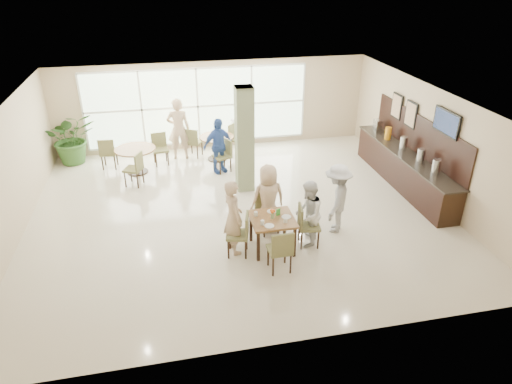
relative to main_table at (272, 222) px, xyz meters
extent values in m
plane|color=beige|center=(-0.43, 1.78, -0.65)|extent=(10.00, 10.00, 0.00)
plane|color=white|center=(-0.43, 1.78, 2.15)|extent=(10.00, 10.00, 0.00)
plane|color=#CBB391|center=(-0.43, 6.28, 0.75)|extent=(10.00, 0.00, 10.00)
plane|color=#CBB391|center=(-0.43, -2.72, 0.75)|extent=(10.00, 0.00, 10.00)
plane|color=#CBB391|center=(-5.43, 1.78, 0.75)|extent=(0.00, 9.00, 9.00)
plane|color=#CBB391|center=(4.57, 1.78, 0.75)|extent=(0.00, 9.00, 9.00)
plane|color=silver|center=(-0.93, 6.25, 0.75)|extent=(7.00, 0.00, 7.00)
cube|color=#6F7954|center=(-0.03, 2.98, 0.75)|extent=(0.45, 0.45, 2.80)
cube|color=brown|center=(0.00, 0.00, 0.07)|extent=(0.92, 0.92, 0.05)
cube|color=black|center=(-0.39, -0.39, -0.30)|extent=(0.06, 0.06, 0.70)
cube|color=black|center=(0.39, -0.39, -0.30)|extent=(0.06, 0.06, 0.70)
cube|color=black|center=(-0.39, 0.39, -0.30)|extent=(0.06, 0.06, 0.70)
cube|color=black|center=(0.39, 0.39, -0.30)|extent=(0.06, 0.06, 0.70)
cylinder|color=brown|center=(-2.92, 4.65, 0.08)|extent=(1.16, 1.16, 0.04)
cylinder|color=black|center=(-2.92, 4.65, -0.30)|extent=(0.10, 0.10, 0.71)
cylinder|color=black|center=(-2.92, 4.65, -0.64)|extent=(0.60, 0.60, 0.03)
cylinder|color=brown|center=(-0.50, 5.16, 0.08)|extent=(1.06, 1.06, 0.04)
cylinder|color=black|center=(-0.50, 5.16, -0.30)|extent=(0.10, 0.10, 0.71)
cylinder|color=black|center=(-0.50, 5.16, -0.64)|extent=(0.60, 0.60, 0.03)
cylinder|color=white|center=(-0.26, -0.21, 0.15)|extent=(0.08, 0.08, 0.10)
cylinder|color=white|center=(-0.32, 0.16, 0.15)|extent=(0.08, 0.08, 0.10)
cylinder|color=white|center=(0.22, -0.22, 0.15)|extent=(0.08, 0.08, 0.10)
cylinder|color=white|center=(-0.14, -0.30, 0.11)|extent=(0.20, 0.20, 0.01)
cylinder|color=white|center=(0.05, 0.27, 0.11)|extent=(0.20, 0.20, 0.01)
cylinder|color=white|center=(0.30, -0.02, 0.11)|extent=(0.20, 0.20, 0.01)
cylinder|color=#99B27F|center=(0.00, 0.00, 0.16)|extent=(0.07, 0.07, 0.12)
sphere|color=#FF6015|center=(0.03, 0.00, 0.27)|extent=(0.07, 0.07, 0.07)
sphere|color=#FF6015|center=(-0.02, 0.03, 0.27)|extent=(0.07, 0.07, 0.07)
sphere|color=#FF6015|center=(-0.01, -0.03, 0.27)|extent=(0.07, 0.07, 0.07)
cube|color=green|center=(0.15, 0.10, 0.17)|extent=(0.10, 0.06, 0.15)
cube|color=black|center=(4.25, 2.28, -0.20)|extent=(0.60, 4.60, 0.90)
cube|color=black|center=(4.25, 2.28, 0.27)|extent=(0.64, 4.70, 0.04)
cube|color=black|center=(4.54, 2.28, 0.80)|extent=(0.04, 4.60, 1.00)
cylinder|color=silver|center=(4.25, 0.88, 0.49)|extent=(0.20, 0.20, 0.40)
cylinder|color=silver|center=(4.25, 1.58, 0.49)|extent=(0.20, 0.20, 0.40)
cylinder|color=silver|center=(4.25, 2.48, 0.49)|extent=(0.20, 0.20, 0.40)
cylinder|color=orange|center=(4.25, 3.38, 0.47)|extent=(0.18, 0.18, 0.36)
cube|color=silver|center=(4.25, 4.08, 0.47)|extent=(0.18, 0.30, 0.36)
cube|color=black|center=(4.51, 1.18, 1.50)|extent=(0.06, 1.00, 0.58)
cube|color=#7F99CC|center=(4.49, 1.18, 1.50)|extent=(0.01, 0.92, 0.50)
cube|color=black|center=(4.52, 2.78, 1.20)|extent=(0.04, 0.55, 0.70)
cube|color=olive|center=(4.50, 2.78, 1.20)|extent=(0.01, 0.47, 0.62)
cube|color=black|center=(4.52, 3.58, 1.20)|extent=(0.04, 0.55, 0.70)
cube|color=olive|center=(4.50, 3.58, 1.20)|extent=(0.01, 0.47, 0.62)
imported|color=#315D25|center=(-4.80, 5.82, 0.14)|extent=(1.76, 1.76, 1.58)
imported|color=tan|center=(-0.82, 0.08, 0.17)|extent=(0.55, 0.69, 1.65)
imported|color=tan|center=(0.09, 0.79, 0.15)|extent=(0.83, 0.52, 1.60)
imported|color=white|center=(0.79, 0.03, 0.09)|extent=(0.80, 0.88, 1.49)
imported|color=#A9A9AC|center=(1.60, 0.44, 0.16)|extent=(1.07, 1.21, 1.63)
imported|color=#385AA9|center=(-0.57, 4.19, 0.16)|extent=(1.09, 0.88, 1.63)
imported|color=white|center=(0.36, 5.18, 0.25)|extent=(0.79, 1.70, 1.81)
imported|color=tan|center=(-1.62, 5.47, 0.31)|extent=(0.74, 0.52, 1.93)
camera|label=1|loc=(-2.04, -8.00, 4.95)|focal=32.00mm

